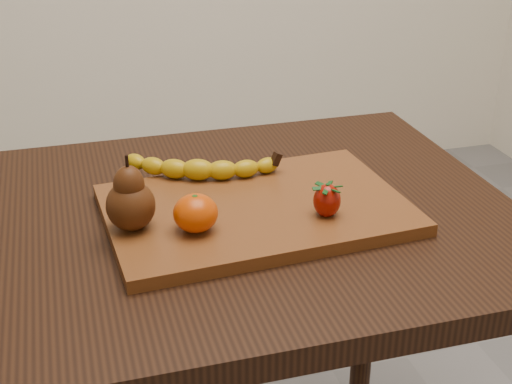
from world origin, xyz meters
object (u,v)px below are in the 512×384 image
object	(u,v)px
mandarin	(196,213)
pear	(130,193)
table	(197,269)
cutting_board	(256,210)

from	to	relation	value
mandarin	pear	bearing A→B (deg)	159.14
table	cutting_board	world-z (taller)	cutting_board
cutting_board	mandarin	bearing A→B (deg)	-155.38
table	pear	distance (m)	0.21
table	mandarin	size ratio (longest dim) A/B	15.72
table	mandarin	xyz separation A→B (m)	(-0.01, -0.08, 0.14)
mandarin	table	bearing A→B (deg)	80.26
table	pear	size ratio (longest dim) A/B	9.16
pear	cutting_board	bearing A→B (deg)	6.86
table	cutting_board	xyz separation A→B (m)	(0.09, -0.03, 0.11)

